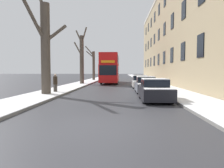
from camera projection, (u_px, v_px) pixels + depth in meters
The scene contains 12 objects.
ground_plane at pixel (101, 126), 7.46m from camera, with size 320.00×320.00×0.00m, color #38383D.
sidewalk_left at pixel (100, 78), 60.55m from camera, with size 2.91×130.00×0.16m.
sidewalk_right at pixel (139, 78), 60.07m from camera, with size 2.91×130.00×0.16m.
terrace_facade_right at pixel (187, 36), 35.67m from camera, with size 9.10×49.52×15.21m.
bare_tree_left_0 at pixel (45, 46), 16.71m from camera, with size 2.87×3.35×8.66m.
bare_tree_left_1 at pixel (82, 58), 30.95m from camera, with size 2.41×2.49×7.98m.
bare_tree_left_2 at pixel (93, 65), 44.55m from camera, with size 1.86×2.37×6.98m.
double_decker_bus at pixel (110, 67), 34.76m from camera, with size 2.61×11.54×4.46m.
parked_car_0 at pixel (155, 90), 13.90m from camera, with size 1.81×4.14×1.43m.
parked_car_1 at pixel (146, 85), 19.29m from camera, with size 1.73×4.14×1.46m.
parked_car_2 at pixel (140, 82), 25.25m from camera, with size 1.82×4.46×1.46m.
pedestrian_left_sidewalk at pixel (55, 83), 18.56m from camera, with size 0.36×0.36×1.67m.
Camera 1 is at (0.72, -7.34, 1.88)m, focal length 35.00 mm.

